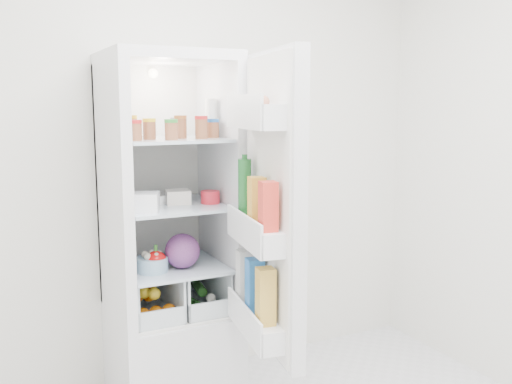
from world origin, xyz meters
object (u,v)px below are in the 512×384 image
refrigerator (168,277)px  mushroom_bowl (152,264)px  red_cabbage (182,251)px  fridge_door (268,212)px

refrigerator → mushroom_bowl: size_ratio=11.83×
refrigerator → red_cabbage: size_ratio=10.45×
refrigerator → red_cabbage: (0.03, -0.15, 0.17)m
fridge_door → refrigerator: bearing=30.9°
refrigerator → fridge_door: size_ratio=1.38×
refrigerator → red_cabbage: refrigerator is taller
refrigerator → red_cabbage: bearing=-79.1°
mushroom_bowl → fridge_door: bearing=-52.3°
refrigerator → mushroom_bowl: 0.23m
red_cabbage → mushroom_bowl: bearing=178.6°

